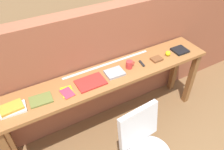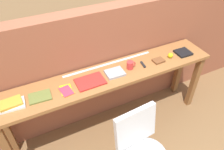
{
  "view_description": "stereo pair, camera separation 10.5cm",
  "coord_description": "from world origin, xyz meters",
  "px_view_note": "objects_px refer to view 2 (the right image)",
  "views": [
    {
      "loc": [
        -0.88,
        -1.31,
        2.39
      ],
      "look_at": [
        0.0,
        0.25,
        0.9
      ],
      "focal_mm": 35.0,
      "sensor_mm": 36.0,
      "label": 1
    },
    {
      "loc": [
        -0.79,
        -1.36,
        2.39
      ],
      "look_at": [
        0.0,
        0.25,
        0.9
      ],
      "focal_mm": 35.0,
      "sensor_mm": 36.0,
      "label": 2
    }
  ],
  "objects_px": {
    "book_stack_leftmost": "(11,104)",
    "mug": "(130,65)",
    "chair_white_moulded": "(142,146)",
    "magazine_cycling": "(40,97)",
    "leather_journal_brown": "(159,61)",
    "sports_ball_small": "(170,55)",
    "book_open_centre": "(90,81)",
    "multitool_folded": "(143,65)",
    "book_repair_rightmost": "(183,53)",
    "pamphlet_pile_colourful": "(66,91)"
  },
  "relations": [
    {
      "from": "book_open_centre",
      "to": "book_stack_leftmost",
      "type": "bearing_deg",
      "value": 178.75
    },
    {
      "from": "book_open_centre",
      "to": "chair_white_moulded",
      "type": "bearing_deg",
      "value": -72.66
    },
    {
      "from": "book_repair_rightmost",
      "to": "multitool_folded",
      "type": "bearing_deg",
      "value": -179.94
    },
    {
      "from": "leather_journal_brown",
      "to": "sports_ball_small",
      "type": "height_order",
      "value": "sports_ball_small"
    },
    {
      "from": "magazine_cycling",
      "to": "sports_ball_small",
      "type": "relative_size",
      "value": 3.38
    },
    {
      "from": "multitool_folded",
      "to": "magazine_cycling",
      "type": "bearing_deg",
      "value": -179.88
    },
    {
      "from": "book_stack_leftmost",
      "to": "leather_journal_brown",
      "type": "height_order",
      "value": "book_stack_leftmost"
    },
    {
      "from": "book_open_centre",
      "to": "mug",
      "type": "bearing_deg",
      "value": 1.98
    },
    {
      "from": "book_open_centre",
      "to": "multitool_folded",
      "type": "xyz_separation_m",
      "value": [
        0.65,
        0.01,
        -0.0
      ]
    },
    {
      "from": "book_open_centre",
      "to": "sports_ball_small",
      "type": "xyz_separation_m",
      "value": [
        1.03,
        -0.01,
        0.02
      ]
    },
    {
      "from": "multitool_folded",
      "to": "book_stack_leftmost",
      "type": "bearing_deg",
      "value": 179.94
    },
    {
      "from": "pamphlet_pile_colourful",
      "to": "leather_journal_brown",
      "type": "xyz_separation_m",
      "value": [
        1.12,
        0.01,
        0.01
      ]
    },
    {
      "from": "book_stack_leftmost",
      "to": "mug",
      "type": "height_order",
      "value": "mug"
    },
    {
      "from": "chair_white_moulded",
      "to": "magazine_cycling",
      "type": "xyz_separation_m",
      "value": [
        -0.75,
        0.71,
        0.36
      ]
    },
    {
      "from": "book_stack_leftmost",
      "to": "pamphlet_pile_colourful",
      "type": "xyz_separation_m",
      "value": [
        0.51,
        -0.03,
        -0.02
      ]
    },
    {
      "from": "pamphlet_pile_colourful",
      "to": "mug",
      "type": "relative_size",
      "value": 1.69
    },
    {
      "from": "magazine_cycling",
      "to": "book_repair_rightmost",
      "type": "bearing_deg",
      "value": 3.39
    },
    {
      "from": "mug",
      "to": "sports_ball_small",
      "type": "xyz_separation_m",
      "value": [
        0.54,
        -0.03,
        -0.01
      ]
    },
    {
      "from": "book_stack_leftmost",
      "to": "book_repair_rightmost",
      "type": "height_order",
      "value": "book_stack_leftmost"
    },
    {
      "from": "chair_white_moulded",
      "to": "leather_journal_brown",
      "type": "bearing_deg",
      "value": 47.78
    },
    {
      "from": "book_stack_leftmost",
      "to": "sports_ball_small",
      "type": "relative_size",
      "value": 3.77
    },
    {
      "from": "magazine_cycling",
      "to": "book_open_centre",
      "type": "relative_size",
      "value": 0.7
    },
    {
      "from": "mug",
      "to": "chair_white_moulded",
      "type": "bearing_deg",
      "value": -109.99
    },
    {
      "from": "sports_ball_small",
      "to": "book_repair_rightmost",
      "type": "bearing_deg",
      "value": 0.14
    },
    {
      "from": "chair_white_moulded",
      "to": "book_stack_leftmost",
      "type": "distance_m",
      "value": 1.28
    },
    {
      "from": "pamphlet_pile_colourful",
      "to": "book_repair_rightmost",
      "type": "bearing_deg",
      "value": 0.54
    },
    {
      "from": "chair_white_moulded",
      "to": "pamphlet_pile_colourful",
      "type": "relative_size",
      "value": 4.81
    },
    {
      "from": "book_open_centre",
      "to": "leather_journal_brown",
      "type": "height_order",
      "value": "leather_journal_brown"
    },
    {
      "from": "pamphlet_pile_colourful",
      "to": "chair_white_moulded",
      "type": "bearing_deg",
      "value": -54.34
    },
    {
      "from": "multitool_folded",
      "to": "sports_ball_small",
      "type": "relative_size",
      "value": 1.77
    },
    {
      "from": "sports_ball_small",
      "to": "pamphlet_pile_colourful",
      "type": "bearing_deg",
      "value": -179.4
    },
    {
      "from": "pamphlet_pile_colourful",
      "to": "book_repair_rightmost",
      "type": "relative_size",
      "value": 1.03
    },
    {
      "from": "multitool_folded",
      "to": "sports_ball_small",
      "type": "height_order",
      "value": "sports_ball_small"
    },
    {
      "from": "chair_white_moulded",
      "to": "pamphlet_pile_colourful",
      "type": "bearing_deg",
      "value": 125.66
    },
    {
      "from": "multitool_folded",
      "to": "sports_ball_small",
      "type": "xyz_separation_m",
      "value": [
        0.37,
        -0.01,
        0.02
      ]
    },
    {
      "from": "book_open_centre",
      "to": "mug",
      "type": "height_order",
      "value": "mug"
    },
    {
      "from": "multitool_folded",
      "to": "book_repair_rightmost",
      "type": "height_order",
      "value": "book_repair_rightmost"
    },
    {
      "from": "multitool_folded",
      "to": "sports_ball_small",
      "type": "distance_m",
      "value": 0.37
    },
    {
      "from": "mug",
      "to": "multitool_folded",
      "type": "xyz_separation_m",
      "value": [
        0.16,
        -0.01,
        -0.04
      ]
    },
    {
      "from": "book_stack_leftmost",
      "to": "mug",
      "type": "distance_m",
      "value": 1.26
    },
    {
      "from": "book_stack_leftmost",
      "to": "pamphlet_pile_colourful",
      "type": "bearing_deg",
      "value": -3.23
    },
    {
      "from": "chair_white_moulded",
      "to": "book_open_centre",
      "type": "xyz_separation_m",
      "value": [
        -0.23,
        0.7,
        0.36
      ]
    },
    {
      "from": "pamphlet_pile_colourful",
      "to": "mug",
      "type": "bearing_deg",
      "value": 3.13
    },
    {
      "from": "book_open_centre",
      "to": "sports_ball_small",
      "type": "distance_m",
      "value": 1.03
    },
    {
      "from": "chair_white_moulded",
      "to": "book_repair_rightmost",
      "type": "distance_m",
      "value": 1.27
    },
    {
      "from": "book_stack_leftmost",
      "to": "book_open_centre",
      "type": "distance_m",
      "value": 0.77
    },
    {
      "from": "book_stack_leftmost",
      "to": "book_repair_rightmost",
      "type": "xyz_separation_m",
      "value": [
        2.0,
        -0.01,
        -0.01
      ]
    },
    {
      "from": "leather_journal_brown",
      "to": "book_repair_rightmost",
      "type": "height_order",
      "value": "book_repair_rightmost"
    },
    {
      "from": "chair_white_moulded",
      "to": "magazine_cycling",
      "type": "relative_size",
      "value": 4.24
    },
    {
      "from": "leather_journal_brown",
      "to": "book_repair_rightmost",
      "type": "xyz_separation_m",
      "value": [
        0.37,
        0.01,
        0.0
      ]
    }
  ]
}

